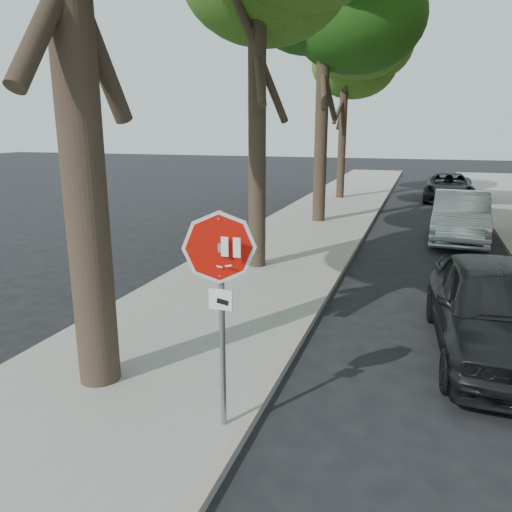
{
  "coord_description": "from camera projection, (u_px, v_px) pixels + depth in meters",
  "views": [
    {
      "loc": [
        1.35,
        -4.94,
        3.58
      ],
      "look_at": [
        -0.54,
        0.73,
        2.05
      ],
      "focal_mm": 35.0,
      "sensor_mm": 36.0,
      "label": 1
    }
  ],
  "objects": [
    {
      "name": "ground",
      "position": [
        280.0,
        444.0,
        5.84
      ],
      "size": [
        120.0,
        120.0,
        0.0
      ],
      "primitive_type": "plane",
      "color": "black",
      "rests_on": "ground"
    },
    {
      "name": "sidewalk_left",
      "position": [
        304.0,
        231.0,
        17.62
      ],
      "size": [
        4.0,
        55.0,
        0.12
      ],
      "primitive_type": "cube",
      "color": "gray",
      "rests_on": "ground"
    },
    {
      "name": "curb_left",
      "position": [
        363.0,
        235.0,
        16.99
      ],
      "size": [
        0.12,
        55.0,
        0.13
      ],
      "primitive_type": "cube",
      "color": "#9E9384",
      "rests_on": "ground"
    },
    {
      "name": "curb_right",
      "position": [
        505.0,
        244.0,
        15.64
      ],
      "size": [
        0.12,
        55.0,
        0.13
      ],
      "primitive_type": "cube",
      "color": "#9E9384",
      "rests_on": "ground"
    },
    {
      "name": "stop_sign",
      "position": [
        221.0,
        280.0,
        5.55
      ],
      "size": [
        0.76,
        0.34,
        2.61
      ],
      "color": "gray",
      "rests_on": "sidewalk_left"
    },
    {
      "name": "tree_mid_b",
      "position": [
        325.0,
        0.0,
        17.58
      ],
      "size": [
        5.88,
        5.46,
        10.36
      ],
      "color": "black",
      "rests_on": "sidewalk_left"
    },
    {
      "name": "tree_far",
      "position": [
        346.0,
        52.0,
        24.29
      ],
      "size": [
        5.29,
        4.91,
        9.33
      ],
      "color": "black",
      "rests_on": "sidewalk_left"
    },
    {
      "name": "car_a",
      "position": [
        494.0,
        308.0,
        7.99
      ],
      "size": [
        2.15,
        4.71,
        1.57
      ],
      "primitive_type": "imported",
      "rotation": [
        0.0,
        0.0,
        0.07
      ],
      "color": "black",
      "rests_on": "ground"
    },
    {
      "name": "car_b",
      "position": [
        460.0,
        217.0,
        16.27
      ],
      "size": [
        1.93,
        4.91,
        1.59
      ],
      "primitive_type": "imported",
      "rotation": [
        0.0,
        0.0,
        -0.05
      ],
      "color": "#B5B7BE",
      "rests_on": "ground"
    },
    {
      "name": "car_d",
      "position": [
        448.0,
        187.0,
        25.28
      ],
      "size": [
        2.43,
        5.1,
        1.4
      ],
      "primitive_type": "imported",
      "rotation": [
        0.0,
        0.0,
        -0.02
      ],
      "color": "black",
      "rests_on": "ground"
    }
  ]
}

